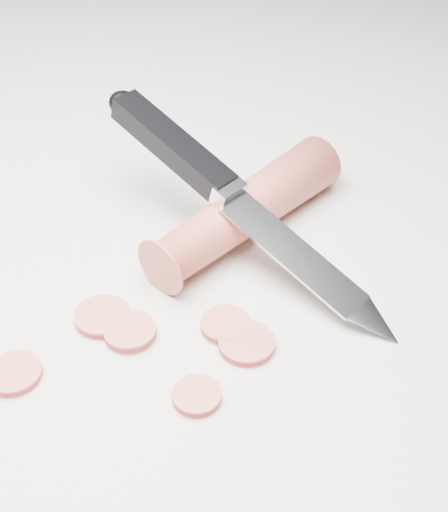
{
  "coord_description": "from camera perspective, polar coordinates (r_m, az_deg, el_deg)",
  "views": [
    {
      "loc": [
        0.03,
        -0.39,
        0.36
      ],
      "look_at": [
        0.05,
        -0.0,
        0.02
      ],
      "focal_mm": 50.0,
      "sensor_mm": 36.0,
      "label": 1
    }
  ],
  "objects": [
    {
      "name": "carrot_slice_4",
      "position": [
        0.49,
        0.11,
        -5.54
      ],
      "size": [
        0.03,
        0.03,
        0.01
      ],
      "primitive_type": "cylinder",
      "color": "#C75D47",
      "rests_on": "ground"
    },
    {
      "name": "carrot",
      "position": [
        0.55,
        1.86,
        3.77
      ],
      "size": [
        0.16,
        0.16,
        0.04
      ],
      "primitive_type": "cylinder",
      "rotation": [
        1.57,
        0.0,
        -0.79
      ],
      "color": "#BA4435",
      "rests_on": "ground"
    },
    {
      "name": "carrot_slice_2",
      "position": [
        0.49,
        -7.53,
        -6.03
      ],
      "size": [
        0.04,
        0.04,
        0.01
      ],
      "primitive_type": "cylinder",
      "color": "#C75D47",
      "rests_on": "ground"
    },
    {
      "name": "carrot_slice_3",
      "position": [
        0.45,
        -2.19,
        -11.11
      ],
      "size": [
        0.03,
        0.03,
        0.01
      ],
      "primitive_type": "cylinder",
      "color": "#C75D47",
      "rests_on": "ground"
    },
    {
      "name": "ground",
      "position": [
        0.53,
        -5.06,
        -1.46
      ],
      "size": [
        2.4,
        2.4,
        0.0
      ],
      "primitive_type": "plane",
      "color": "silver",
      "rests_on": "ground"
    },
    {
      "name": "carrot_slice_5",
      "position": [
        0.55,
        -3.64,
        0.33
      ],
      "size": [
        0.03,
        0.03,
        0.01
      ],
      "primitive_type": "cylinder",
      "color": "#C75D47",
      "rests_on": "ground"
    },
    {
      "name": "carrot_slice_0",
      "position": [
        0.48,
        -16.44,
        -8.99
      ],
      "size": [
        0.04,
        0.04,
        0.01
      ],
      "primitive_type": "cylinder",
      "color": "#C75D47",
      "rests_on": "ground"
    },
    {
      "name": "carrot_slice_6",
      "position": [
        0.48,
        1.83,
        -7.01
      ],
      "size": [
        0.04,
        0.04,
        0.01
      ],
      "primitive_type": "cylinder",
      "color": "#C75D47",
      "rests_on": "ground"
    },
    {
      "name": "kitchen_knife",
      "position": [
        0.52,
        1.68,
        4.3
      ],
      "size": [
        0.22,
        0.22,
        0.09
      ],
      "primitive_type": null,
      "color": "silver",
      "rests_on": "ground"
    },
    {
      "name": "carrot_slice_1",
      "position": [
        0.5,
        -9.69,
        -4.8
      ],
      "size": [
        0.04,
        0.04,
        0.01
      ],
      "primitive_type": "cylinder",
      "color": "#C75D47",
      "rests_on": "ground"
    }
  ]
}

